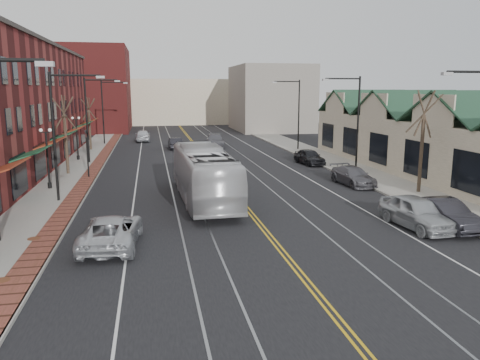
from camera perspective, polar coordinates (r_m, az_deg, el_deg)
name	(u,v)px	position (r m, az deg, el deg)	size (l,w,h in m)	color
ground	(316,294)	(17.26, 9.29, -13.54)	(160.00, 160.00, 0.00)	black
sidewalk_left	(62,189)	(35.99, -20.90, -1.00)	(4.00, 120.00, 0.15)	gray
sidewalk_right	(372,177)	(39.53, 15.76, 0.35)	(4.00, 120.00, 0.15)	gray
building_right	(440,148)	(42.22, 23.24, 3.59)	(8.00, 36.00, 4.60)	#B6A98C
backdrop_left	(87,89)	(85.33, -18.17, 10.44)	(14.00, 18.00, 14.00)	maroon
backdrop_mid	(177,101)	(99.88, -7.74, 9.47)	(22.00, 14.00, 9.00)	#B6A98C
backdrop_right	(270,98)	(82.32, 3.69, 9.91)	(12.00, 16.00, 11.00)	slate
streetlight_l_1	(61,123)	(31.25, -21.04, 6.45)	(3.33, 0.25, 8.00)	black
streetlight_l_2	(91,111)	(47.06, -17.68, 7.98)	(3.33, 0.25, 8.00)	black
streetlight_l_3	(106,105)	(62.97, -16.01, 8.73)	(3.33, 0.25, 8.00)	black
streetlight_r_1	(353,115)	(40.34, 13.64, 7.76)	(3.33, 0.25, 8.00)	black
streetlight_r_2	(295,107)	(55.29, 6.74, 8.81)	(3.33, 0.25, 8.00)	black
lamppost_l_2	(48,160)	(35.78, -22.39, 2.30)	(0.84, 0.28, 4.27)	black
lamppost_l_3	(77,139)	(49.47, -19.25, 4.73)	(0.84, 0.28, 4.27)	black
tree_left_near	(65,133)	(41.44, -20.51, 5.35)	(1.78, 1.37, 6.48)	#382B21
tree_left_far	(89,123)	(57.25, -17.89, 6.67)	(1.66, 1.28, 6.02)	#382B21
tree_right_mid	(422,140)	(34.08, 21.33, 4.60)	(1.90, 1.46, 6.93)	#382B21
manhole_mid	(2,280)	(19.84, -27.02, -10.82)	(0.60, 0.60, 0.02)	#592D19
manhole_far	(34,239)	(24.40, -23.83, -6.54)	(0.60, 0.60, 0.02)	#592D19
traffic_signal	(87,150)	(39.31, -18.13, 3.52)	(0.18, 0.15, 3.80)	black
transit_bus	(204,174)	(30.19, -4.42, 0.69)	(2.89, 12.35, 3.44)	silver
parked_suv	(111,231)	(22.35, -15.40, -6.02)	(2.44, 5.28, 1.47)	silver
parked_car_a	(417,212)	(26.02, 20.78, -3.70)	(1.98, 4.91, 1.67)	#A9ADB1
parked_car_b	(445,214)	(26.58, 23.67, -3.79)	(1.60, 4.59, 1.51)	black
parked_car_c	(353,176)	(36.18, 13.63, 0.47)	(1.91, 4.71, 1.37)	#58575E
parked_car_d	(309,157)	(45.29, 8.46, 2.82)	(1.74, 4.33, 1.47)	black
distant_car_left	(175,143)	(56.82, -7.91, 4.44)	(1.44, 4.14, 1.37)	black
distant_car_right	(215,141)	(58.17, -3.05, 4.81)	(2.25, 5.54, 1.61)	#5A5960
distant_car_far	(143,135)	(65.90, -11.77, 5.34)	(1.93, 4.81, 1.64)	silver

